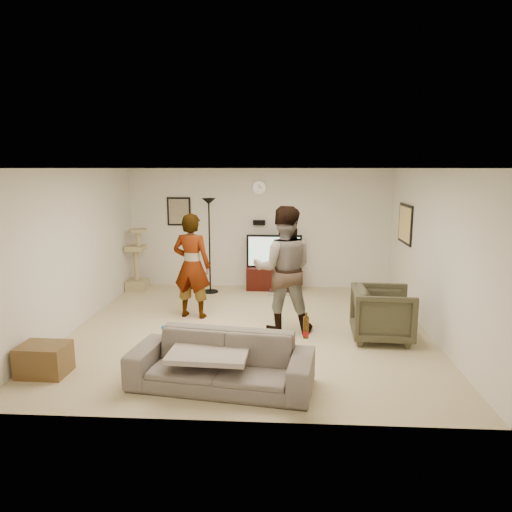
# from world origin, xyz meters

# --- Properties ---
(floor) EXTENTS (5.50, 5.50, 0.02)m
(floor) POSITION_xyz_m (0.00, 0.00, -0.01)
(floor) COLOR #C8B596
(floor) RESTS_ON ground
(ceiling) EXTENTS (5.50, 5.50, 0.02)m
(ceiling) POSITION_xyz_m (0.00, 0.00, 2.51)
(ceiling) COLOR silver
(ceiling) RESTS_ON wall_back
(wall_back) EXTENTS (5.50, 0.04, 2.50)m
(wall_back) POSITION_xyz_m (0.00, 2.75, 1.25)
(wall_back) COLOR white
(wall_back) RESTS_ON floor
(wall_front) EXTENTS (5.50, 0.04, 2.50)m
(wall_front) POSITION_xyz_m (0.00, -2.75, 1.25)
(wall_front) COLOR white
(wall_front) RESTS_ON floor
(wall_left) EXTENTS (0.04, 5.50, 2.50)m
(wall_left) POSITION_xyz_m (-2.75, 0.00, 1.25)
(wall_left) COLOR white
(wall_left) RESTS_ON floor
(wall_right) EXTENTS (0.04, 5.50, 2.50)m
(wall_right) POSITION_xyz_m (2.75, 0.00, 1.25)
(wall_right) COLOR white
(wall_right) RESTS_ON floor
(wall_clock) EXTENTS (0.26, 0.04, 0.26)m
(wall_clock) POSITION_xyz_m (0.00, 2.72, 2.10)
(wall_clock) COLOR white
(wall_clock) RESTS_ON wall_back
(wall_speaker) EXTENTS (0.25, 0.10, 0.10)m
(wall_speaker) POSITION_xyz_m (0.00, 2.69, 1.38)
(wall_speaker) COLOR black
(wall_speaker) RESTS_ON wall_back
(picture_back) EXTENTS (0.42, 0.03, 0.52)m
(picture_back) POSITION_xyz_m (-1.70, 2.73, 1.60)
(picture_back) COLOR gray
(picture_back) RESTS_ON wall_back
(picture_right) EXTENTS (0.03, 0.78, 0.62)m
(picture_right) POSITION_xyz_m (2.73, 1.60, 1.50)
(picture_right) COLOR #FEC678
(picture_right) RESTS_ON wall_right
(tv_stand) EXTENTS (1.13, 0.45, 0.47)m
(tv_stand) POSITION_xyz_m (0.32, 2.50, 0.24)
(tv_stand) COLOR black
(tv_stand) RESTS_ON floor
(console_box) EXTENTS (0.40, 0.30, 0.07)m
(console_box) POSITION_xyz_m (0.43, 2.11, 0.04)
(console_box) COLOR #BDBDBD
(console_box) RESTS_ON floor
(tv) EXTENTS (1.14, 0.08, 0.68)m
(tv) POSITION_xyz_m (0.32, 2.50, 0.81)
(tv) COLOR black
(tv) RESTS_ON tv_stand
(tv_screen) EXTENTS (1.05, 0.01, 0.60)m
(tv_screen) POSITION_xyz_m (0.32, 2.46, 0.81)
(tv_screen) COLOR #27CF6C
(tv_screen) RESTS_ON tv
(floor_lamp) EXTENTS (0.32, 0.32, 1.91)m
(floor_lamp) POSITION_xyz_m (-0.97, 2.18, 0.96)
(floor_lamp) COLOR black
(floor_lamp) RESTS_ON floor
(cat_tree) EXTENTS (0.42, 0.42, 1.29)m
(cat_tree) POSITION_xyz_m (-2.53, 2.30, 0.65)
(cat_tree) COLOR tan
(cat_tree) RESTS_ON floor
(person_left) EXTENTS (0.72, 0.54, 1.78)m
(person_left) POSITION_xyz_m (-1.02, 0.56, 0.89)
(person_left) COLOR #A4A6AC
(person_left) RESTS_ON floor
(person_right) EXTENTS (0.96, 0.76, 1.95)m
(person_right) POSITION_xyz_m (0.52, -0.02, 0.97)
(person_right) COLOR teal
(person_right) RESTS_ON floor
(sofa) EXTENTS (2.20, 1.12, 0.61)m
(sofa) POSITION_xyz_m (-0.18, -1.99, 0.31)
(sofa) COLOR #665D57
(sofa) RESTS_ON floor
(throw_blanket) EXTENTS (0.94, 0.75, 0.06)m
(throw_blanket) POSITION_xyz_m (-0.32, -1.99, 0.41)
(throw_blanket) COLOR #B6A49A
(throw_blanket) RESTS_ON sofa
(beer_bottle) EXTENTS (0.06, 0.06, 0.25)m
(beer_bottle) POSITION_xyz_m (0.78, -1.99, 0.74)
(beer_bottle) COLOR #4C2D07
(beer_bottle) RESTS_ON sofa
(armchair) EXTENTS (0.92, 0.89, 0.79)m
(armchair) POSITION_xyz_m (1.98, -0.35, 0.40)
(armchair) COLOR #3B3A29
(armchair) RESTS_ON floor
(side_table) EXTENTS (0.59, 0.45, 0.39)m
(side_table) POSITION_xyz_m (-2.40, -1.81, 0.19)
(side_table) COLOR brown
(side_table) RESTS_ON floor
(toy_ball) EXTENTS (0.06, 0.06, 0.06)m
(toy_ball) POSITION_xyz_m (-1.37, -0.09, 0.03)
(toy_ball) COLOR #136AAC
(toy_ball) RESTS_ON floor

